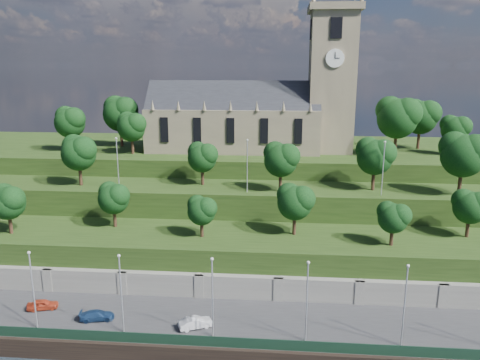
# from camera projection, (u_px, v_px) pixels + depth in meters

# --- Properties ---
(promenade) EXTENTS (160.00, 12.00, 2.00)m
(promenade) POSITION_uv_depth(u_px,v_px,m) (234.00, 328.00, 54.45)
(promenade) COLOR #2D2D30
(promenade) RESTS_ON ground
(quay_wall) EXTENTS (160.00, 0.50, 2.20)m
(quay_wall) POSITION_uv_depth(u_px,v_px,m) (229.00, 359.00, 48.58)
(quay_wall) COLOR black
(quay_wall) RESTS_ON ground
(fence) EXTENTS (160.00, 0.10, 1.20)m
(fence) POSITION_uv_depth(u_px,v_px,m) (229.00, 342.00, 48.85)
(fence) COLOR #173423
(fence) RESTS_ON promenade
(retaining_wall) EXTENTS (160.00, 2.10, 5.00)m
(retaining_wall) POSITION_uv_depth(u_px,v_px,m) (239.00, 292.00, 59.88)
(retaining_wall) COLOR slate
(retaining_wall) RESTS_ON ground
(embankment_lower) EXTENTS (160.00, 12.00, 8.00)m
(embankment_lower) POSITION_uv_depth(u_px,v_px,m) (243.00, 262.00, 65.35)
(embankment_lower) COLOR #1F3511
(embankment_lower) RESTS_ON ground
(embankment_upper) EXTENTS (160.00, 10.00, 12.00)m
(embankment_upper) POSITION_uv_depth(u_px,v_px,m) (248.00, 223.00, 75.52)
(embankment_upper) COLOR #1F3511
(embankment_upper) RESTS_ON ground
(hilltop) EXTENTS (160.00, 32.00, 15.00)m
(hilltop) POSITION_uv_depth(u_px,v_px,m) (255.00, 183.00, 95.49)
(hilltop) COLOR #1F3511
(hilltop) RESTS_ON ground
(church) EXTENTS (38.60, 12.35, 27.60)m
(church) POSITION_uv_depth(u_px,v_px,m) (259.00, 111.00, 87.97)
(church) COLOR #72654F
(church) RESTS_ON hilltop
(trees_lower) EXTENTS (67.76, 8.57, 7.19)m
(trees_lower) POSITION_uv_depth(u_px,v_px,m) (233.00, 203.00, 63.59)
(trees_lower) COLOR #301D12
(trees_lower) RESTS_ON embankment_lower
(trees_upper) EXTENTS (64.99, 8.48, 9.42)m
(trees_upper) POSITION_uv_depth(u_px,v_px,m) (301.00, 154.00, 71.08)
(trees_upper) COLOR #301D12
(trees_upper) RESTS_ON embankment_upper
(trees_hilltop) EXTENTS (76.36, 15.77, 10.56)m
(trees_hilltop) POSITION_uv_depth(u_px,v_px,m) (271.00, 117.00, 86.98)
(trees_hilltop) COLOR #301D12
(trees_hilltop) RESTS_ON hilltop
(lamp_posts_promenade) EXTENTS (60.36, 0.36, 9.24)m
(lamp_posts_promenade) POSITION_uv_depth(u_px,v_px,m) (212.00, 292.00, 49.75)
(lamp_posts_promenade) COLOR #B2B2B7
(lamp_posts_promenade) RESTS_ON promenade
(lamp_posts_upper) EXTENTS (40.36, 0.36, 8.17)m
(lamp_posts_upper) POSITION_uv_depth(u_px,v_px,m) (247.00, 162.00, 70.08)
(lamp_posts_upper) COLOR #B2B2B7
(lamp_posts_upper) RESTS_ON embankment_upper
(car_left) EXTENTS (3.84, 2.40, 1.22)m
(car_left) POSITION_uv_depth(u_px,v_px,m) (43.00, 304.00, 56.59)
(car_left) COLOR #AC361C
(car_left) RESTS_ON promenade
(car_middle) EXTENTS (4.05, 2.81, 1.26)m
(car_middle) POSITION_uv_depth(u_px,v_px,m) (196.00, 323.00, 52.53)
(car_middle) COLOR silver
(car_middle) RESTS_ON promenade
(car_right) EXTENTS (4.17, 2.42, 1.14)m
(car_right) POSITION_uv_depth(u_px,v_px,m) (97.00, 315.00, 54.19)
(car_right) COLOR navy
(car_right) RESTS_ON promenade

